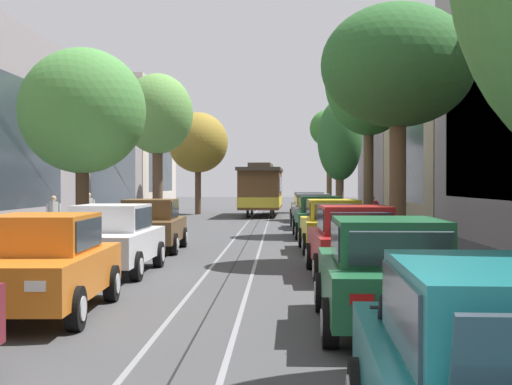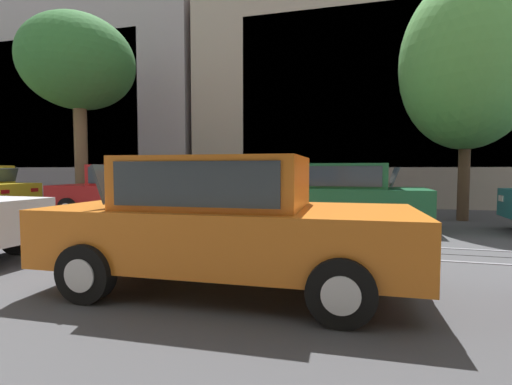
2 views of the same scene
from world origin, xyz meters
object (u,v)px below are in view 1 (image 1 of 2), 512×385
at_px(street_tree_kerb_right_second, 398,67).
at_px(pedestrian_crossing_far, 89,209).
at_px(parked_car_orange_second_left, 41,264).
at_px(parked_car_grey_far_right, 309,207).
at_px(parked_car_green_fifth_right, 320,217).
at_px(street_tree_kerb_left_mid, 157,115).
at_px(parked_car_red_mid_right, 354,241).
at_px(street_tree_kerb_right_fourth, 340,141).
at_px(parked_car_white_mid_left, 111,239).
at_px(parked_car_grey_sixth_right, 313,211).
at_px(motorcycle_with_rider, 409,367).
at_px(street_tree_kerb_left_second, 82,112).
at_px(parked_car_brown_fourth_left, 150,225).
at_px(street_tree_kerb_left_fourth, 198,143).
at_px(parked_car_green_second_right, 387,273).
at_px(parked_car_yellow_fourth_right, 333,225).
at_px(cable_car_trolley, 261,190).
at_px(pedestrian_on_right_pavement, 373,211).
at_px(street_tree_kerb_right_far, 329,130).
at_px(pedestrian_on_left_pavement, 53,214).
at_px(street_tree_kerb_right_mid, 369,81).

bearing_deg(street_tree_kerb_right_second, pedestrian_crossing_far, 130.80).
xyz_separation_m(parked_car_orange_second_left, parked_car_grey_far_right, (5.37, 29.11, 0.00)).
relative_size(parked_car_green_fifth_right, street_tree_kerb_left_mid, 0.60).
bearing_deg(parked_car_red_mid_right, street_tree_kerb_right_fourth, 86.17).
height_order(parked_car_white_mid_left, parked_car_grey_sixth_right, same).
bearing_deg(motorcycle_with_rider, parked_car_white_mid_left, 113.32).
distance_m(parked_car_green_fifth_right, parked_car_grey_far_right, 12.02).
xyz_separation_m(parked_car_grey_far_right, street_tree_kerb_left_second, (-7.06, -20.12, 3.26)).
bearing_deg(parked_car_green_fifth_right, parked_car_brown_fourth_left, -132.96).
xyz_separation_m(parked_car_grey_sixth_right, street_tree_kerb_left_fourth, (-6.94, 15.19, 3.94)).
bearing_deg(parked_car_grey_sixth_right, street_tree_kerb_right_second, -84.22).
xyz_separation_m(parked_car_green_second_right, parked_car_yellow_fourth_right, (0.08, 12.22, 0.00)).
relative_size(parked_car_brown_fourth_left, street_tree_kerb_right_fourth, 0.64).
distance_m(parked_car_orange_second_left, parked_car_green_second_right, 5.43).
xyz_separation_m(parked_car_grey_sixth_right, cable_car_trolley, (-2.68, 12.42, 0.86)).
bearing_deg(parked_car_yellow_fourth_right, pedestrian_on_right_pavement, 76.27).
bearing_deg(street_tree_kerb_left_second, parked_car_white_mid_left, -65.84).
distance_m(parked_car_yellow_fourth_right, street_tree_kerb_right_second, 5.61).
bearing_deg(pedestrian_on_right_pavement, street_tree_kerb_left_fourth, 118.79).
bearing_deg(motorcycle_with_rider, pedestrian_crossing_far, 109.16).
distance_m(street_tree_kerb_left_fourth, street_tree_kerb_right_second, 31.49).
height_order(street_tree_kerb_right_second, street_tree_kerb_right_far, street_tree_kerb_right_far).
bearing_deg(parked_car_yellow_fourth_right, motorcycle_with_rider, -92.04).
distance_m(parked_car_orange_second_left, parked_car_red_mid_right, 7.41).
relative_size(street_tree_kerb_left_fourth, pedestrian_on_left_pavement, 4.22).
bearing_deg(parked_car_orange_second_left, street_tree_kerb_left_fourth, 92.43).
xyz_separation_m(street_tree_kerb_right_far, cable_car_trolley, (-4.65, -6.18, -4.16)).
height_order(parked_car_green_second_right, parked_car_grey_far_right, same).
height_order(parked_car_orange_second_left, parked_car_grey_far_right, same).
height_order(street_tree_kerb_left_second, pedestrian_on_right_pavement, street_tree_kerb_left_second).
distance_m(parked_car_brown_fourth_left, street_tree_kerb_left_mid, 13.85).
distance_m(parked_car_grey_far_right, street_tree_kerb_left_second, 21.57).
bearing_deg(street_tree_kerb_right_far, parked_car_red_mid_right, -92.88).
height_order(street_tree_kerb_right_fourth, pedestrian_on_left_pavement, street_tree_kerb_right_fourth).
height_order(parked_car_white_mid_left, street_tree_kerb_right_mid, street_tree_kerb_right_mid).
bearing_deg(parked_car_grey_sixth_right, street_tree_kerb_left_mid, 171.21).
distance_m(parked_car_grey_sixth_right, motorcycle_with_rider, 28.94).
bearing_deg(parked_car_white_mid_left, street_tree_kerb_left_fourth, 92.66).
distance_m(street_tree_kerb_left_mid, pedestrian_crossing_far, 5.90).
bearing_deg(parked_car_green_second_right, street_tree_kerb_right_mid, 84.13).
bearing_deg(street_tree_kerb_left_mid, motorcycle_with_rider, -77.18).
distance_m(parked_car_grey_far_right, street_tree_kerb_left_mid, 10.00).
bearing_deg(street_tree_kerb_right_far, pedestrian_crossing_far, -120.12).
height_order(parked_car_grey_sixth_right, parked_car_grey_far_right, same).
distance_m(street_tree_kerb_left_fourth, street_tree_kerb_right_mid, 21.98).
bearing_deg(parked_car_white_mid_left, street_tree_kerb_right_far, 78.46).
relative_size(street_tree_kerb_left_second, street_tree_kerb_left_fourth, 0.86).
bearing_deg(street_tree_kerb_left_second, parked_car_brown_fourth_left, 55.36).
bearing_deg(pedestrian_on_right_pavement, pedestrian_crossing_far, 179.51).
bearing_deg(pedestrian_on_left_pavement, street_tree_kerb_left_fourth, 81.52).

